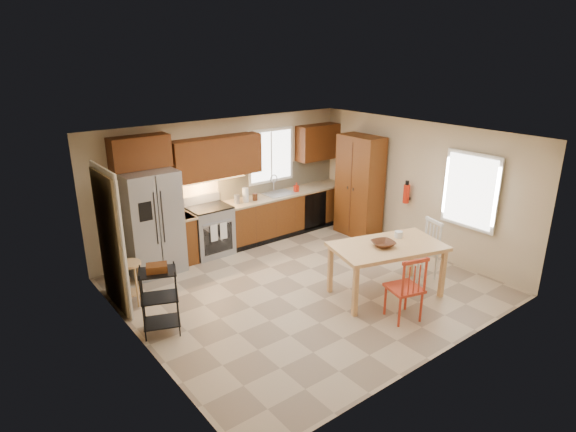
% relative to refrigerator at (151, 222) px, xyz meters
% --- Properties ---
extents(floor, '(5.50, 5.50, 0.00)m').
position_rel_refrigerator_xyz_m(floor, '(1.70, -2.12, -0.91)').
color(floor, tan).
rests_on(floor, ground).
extents(ceiling, '(5.50, 5.00, 0.02)m').
position_rel_refrigerator_xyz_m(ceiling, '(1.70, -2.12, 1.59)').
color(ceiling, silver).
rests_on(ceiling, ground).
extents(wall_back, '(5.50, 0.02, 2.50)m').
position_rel_refrigerator_xyz_m(wall_back, '(1.70, 0.38, 0.34)').
color(wall_back, '#CCB793').
rests_on(wall_back, ground).
extents(wall_front, '(5.50, 0.02, 2.50)m').
position_rel_refrigerator_xyz_m(wall_front, '(1.70, -4.62, 0.34)').
color(wall_front, '#CCB793').
rests_on(wall_front, ground).
extents(wall_left, '(0.02, 5.00, 2.50)m').
position_rel_refrigerator_xyz_m(wall_left, '(-1.05, -2.12, 0.34)').
color(wall_left, '#CCB793').
rests_on(wall_left, ground).
extents(wall_right, '(0.02, 5.00, 2.50)m').
position_rel_refrigerator_xyz_m(wall_right, '(4.45, -2.12, 0.34)').
color(wall_right, '#CCB793').
rests_on(wall_right, ground).
extents(refrigerator, '(0.92, 0.75, 1.82)m').
position_rel_refrigerator_xyz_m(refrigerator, '(0.00, 0.00, 0.00)').
color(refrigerator, gray).
rests_on(refrigerator, floor).
extents(range_stove, '(0.76, 0.63, 0.92)m').
position_rel_refrigerator_xyz_m(range_stove, '(1.15, 0.06, -0.45)').
color(range_stove, gray).
rests_on(range_stove, floor).
extents(base_cabinet_narrow, '(0.30, 0.60, 0.90)m').
position_rel_refrigerator_xyz_m(base_cabinet_narrow, '(0.60, 0.08, -0.46)').
color(base_cabinet_narrow, '#613211').
rests_on(base_cabinet_narrow, floor).
extents(base_cabinet_run, '(2.92, 0.60, 0.90)m').
position_rel_refrigerator_xyz_m(base_cabinet_run, '(2.99, 0.08, -0.46)').
color(base_cabinet_run, '#613211').
rests_on(base_cabinet_run, floor).
extents(dishwasher, '(0.60, 0.02, 0.78)m').
position_rel_refrigerator_xyz_m(dishwasher, '(3.55, -0.22, -0.46)').
color(dishwasher, black).
rests_on(dishwasher, floor).
extents(backsplash, '(2.92, 0.03, 0.55)m').
position_rel_refrigerator_xyz_m(backsplash, '(2.99, 0.36, 0.27)').
color(backsplash, beige).
rests_on(backsplash, wall_back).
extents(upper_over_fridge, '(1.00, 0.35, 0.55)m').
position_rel_refrigerator_xyz_m(upper_over_fridge, '(0.00, 0.20, 1.19)').
color(upper_over_fridge, '#592C0E').
rests_on(upper_over_fridge, wall_back).
extents(upper_left_block, '(1.80, 0.35, 0.75)m').
position_rel_refrigerator_xyz_m(upper_left_block, '(1.45, 0.20, 0.92)').
color(upper_left_block, '#592C0E').
rests_on(upper_left_block, wall_back).
extents(upper_right_block, '(1.00, 0.35, 0.75)m').
position_rel_refrigerator_xyz_m(upper_right_block, '(3.95, 0.20, 0.92)').
color(upper_right_block, '#592C0E').
rests_on(upper_right_block, wall_back).
extents(window_back, '(1.12, 0.04, 1.12)m').
position_rel_refrigerator_xyz_m(window_back, '(2.80, 0.35, 0.74)').
color(window_back, white).
rests_on(window_back, wall_back).
extents(sink, '(0.62, 0.46, 0.16)m').
position_rel_refrigerator_xyz_m(sink, '(2.80, 0.08, -0.05)').
color(sink, gray).
rests_on(sink, base_cabinet_run).
extents(undercab_glow, '(1.60, 0.30, 0.01)m').
position_rel_refrigerator_xyz_m(undercab_glow, '(1.15, 0.17, 0.52)').
color(undercab_glow, '#FFBF66').
rests_on(undercab_glow, wall_back).
extents(soap_bottle, '(0.09, 0.09, 0.19)m').
position_rel_refrigerator_xyz_m(soap_bottle, '(3.18, -0.02, 0.09)').
color(soap_bottle, red).
rests_on(soap_bottle, base_cabinet_run).
extents(paper_towel, '(0.12, 0.12, 0.28)m').
position_rel_refrigerator_xyz_m(paper_towel, '(1.95, 0.03, 0.13)').
color(paper_towel, silver).
rests_on(paper_towel, base_cabinet_run).
extents(canister_steel, '(0.11, 0.11, 0.18)m').
position_rel_refrigerator_xyz_m(canister_steel, '(1.75, 0.03, 0.08)').
color(canister_steel, gray).
rests_on(canister_steel, base_cabinet_run).
extents(canister_wood, '(0.10, 0.10, 0.14)m').
position_rel_refrigerator_xyz_m(canister_wood, '(2.15, -0.00, 0.06)').
color(canister_wood, '#502815').
rests_on(canister_wood, base_cabinet_run).
extents(pantry, '(0.50, 0.95, 2.10)m').
position_rel_refrigerator_xyz_m(pantry, '(4.13, -0.93, 0.14)').
color(pantry, '#613211').
rests_on(pantry, floor).
extents(fire_extinguisher, '(0.12, 0.12, 0.36)m').
position_rel_refrigerator_xyz_m(fire_extinguisher, '(4.33, -1.98, 0.19)').
color(fire_extinguisher, red).
rests_on(fire_extinguisher, wall_right).
extents(window_right, '(0.04, 1.02, 1.32)m').
position_rel_refrigerator_xyz_m(window_right, '(4.38, -3.27, 0.54)').
color(window_right, white).
rests_on(window_right, wall_right).
extents(doorway, '(0.04, 0.95, 2.10)m').
position_rel_refrigerator_xyz_m(doorway, '(-0.97, -0.82, 0.14)').
color(doorway, '#8C7A59').
rests_on(doorway, wall_left).
extents(dining_table, '(1.92, 1.40, 0.84)m').
position_rel_refrigerator_xyz_m(dining_table, '(2.56, -3.08, -0.49)').
color(dining_table, tan).
rests_on(dining_table, floor).
extents(chair_red, '(0.58, 0.58, 1.01)m').
position_rel_refrigerator_xyz_m(chair_red, '(2.21, -3.73, -0.40)').
color(chair_red, '#B0311B').
rests_on(chair_red, floor).
extents(chair_white, '(0.58, 0.58, 1.01)m').
position_rel_refrigerator_xyz_m(chair_white, '(3.51, -3.03, -0.40)').
color(chair_white, silver).
rests_on(chair_white, floor).
extents(table_bowl, '(0.43, 0.43, 0.09)m').
position_rel_refrigerator_xyz_m(table_bowl, '(2.46, -3.08, -0.06)').
color(table_bowl, '#502815').
rests_on(table_bowl, dining_table).
extents(table_jar, '(0.17, 0.17, 0.16)m').
position_rel_refrigerator_xyz_m(table_jar, '(2.94, -2.97, -0.03)').
color(table_jar, silver).
rests_on(table_jar, dining_table).
extents(bar_stool, '(0.35, 0.35, 0.70)m').
position_rel_refrigerator_xyz_m(bar_stool, '(-0.75, -0.94, -0.56)').
color(bar_stool, tan).
rests_on(bar_stool, floor).
extents(utility_cart, '(0.60, 0.54, 0.98)m').
position_rel_refrigerator_xyz_m(utility_cart, '(-0.72, -1.95, -0.42)').
color(utility_cart, black).
rests_on(utility_cart, floor).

